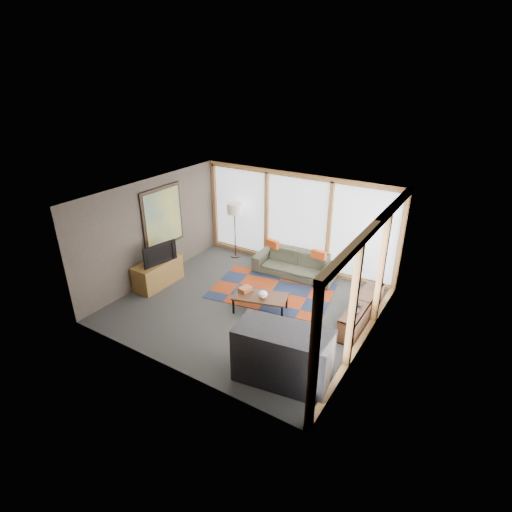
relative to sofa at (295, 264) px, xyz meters
The scene contains 17 objects.
ground 1.99m from the sofa, 96.95° to the right, with size 5.50×5.50×0.00m, color #2B2B29.
room_envelope 1.87m from the sofa, 79.53° to the right, with size 5.52×5.02×2.62m.
rug 1.13m from the sofa, 93.72° to the right, with size 2.87×1.84×0.01m, color maroon.
sofa is the anchor object (origin of this frame).
pillow_left 0.80m from the sofa, behind, with size 0.39×0.12×0.21m, color #B33F14.
pillow_right 0.77m from the sofa, ahead, with size 0.38×0.12×0.21m, color #B33F14.
floor_lamp 2.03m from the sofa, behind, with size 0.40×0.40×1.59m, color #322119, non-canonical shape.
coffee_table 1.99m from the sofa, 85.87° to the right, with size 1.18×0.59×0.39m, color black, non-canonical shape.
book_stack 2.00m from the sofa, 97.37° to the right, with size 0.22×0.27×0.09m, color #994E28.
vase 2.05m from the sofa, 83.37° to the right, with size 0.20×0.20×0.17m, color silver.
bookshelf 2.49m from the sofa, 28.23° to the right, with size 0.37×2.01×0.50m, color black, non-canonical shape.
bowl_a 2.79m from the sofa, 38.05° to the right, with size 0.19×0.19×0.10m, color black.
bowl_b 2.61m from the sofa, 32.89° to the right, with size 0.15×0.15×0.07m, color black.
shelf_picture 2.36m from the sofa, ahead, with size 0.04×0.32×0.41m, color black.
tv_console 3.51m from the sofa, 139.54° to the right, with size 0.54×1.28×0.64m, color brown.
television 3.50m from the sofa, 138.21° to the right, with size 0.91×0.12×0.52m, color black.
bar_counter 3.98m from the sofa, 66.33° to the right, with size 1.63×0.76×1.03m, color black.
Camera 1 is at (4.30, -6.55, 4.95)m, focal length 28.00 mm.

